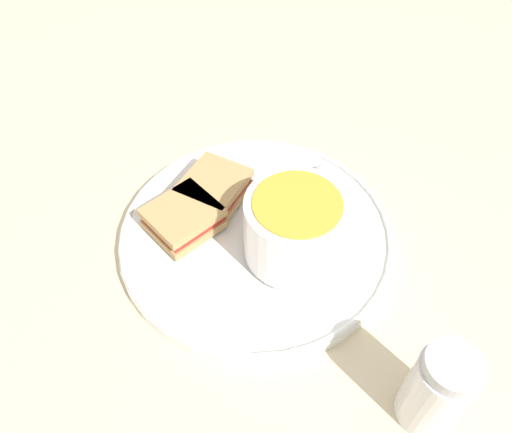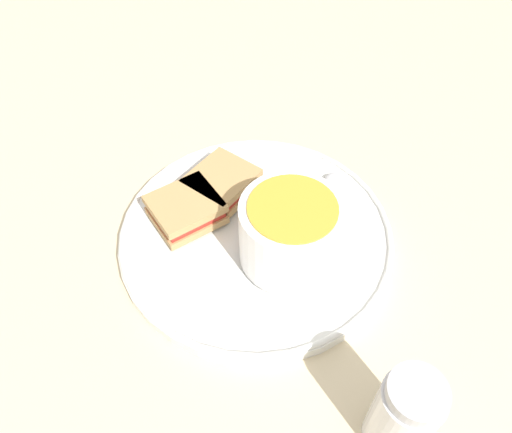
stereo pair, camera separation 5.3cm
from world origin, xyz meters
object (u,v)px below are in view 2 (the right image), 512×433
object	(u,v)px
soup_bowl	(291,232)
salt_shaker	(403,415)
spoon	(335,190)
sandwich_half_far	(186,209)
sandwich_half_near	(222,183)

from	to	relation	value
soup_bowl	salt_shaker	distance (m)	0.19
salt_shaker	spoon	bearing A→B (deg)	37.05
soup_bowl	sandwich_half_far	xyz separation A→B (m)	(-0.02, 0.12, -0.02)
soup_bowl	salt_shaker	xyz separation A→B (m)	(-0.11, -0.16, -0.01)
sandwich_half_near	sandwich_half_far	size ratio (longest dim) A/B	0.84
soup_bowl	sandwich_half_near	bearing A→B (deg)	71.53
salt_shaker	sandwich_half_far	bearing A→B (deg)	72.29
spoon	sandwich_half_far	world-z (taller)	sandwich_half_far
sandwich_half_far	sandwich_half_near	bearing A→B (deg)	-11.14
spoon	sandwich_half_far	size ratio (longest dim) A/B	1.31
sandwich_half_far	soup_bowl	bearing A→B (deg)	-82.15
soup_bowl	sandwich_half_near	xyz separation A→B (m)	(0.04, 0.11, -0.02)
spoon	salt_shaker	distance (m)	0.27
spoon	sandwich_half_near	world-z (taller)	sandwich_half_near
sandwich_half_far	salt_shaker	world-z (taller)	salt_shaker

